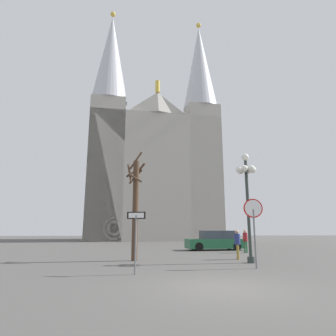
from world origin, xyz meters
name	(u,v)px	position (x,y,z in m)	size (l,w,h in m)	color
ground_plane	(223,288)	(0.00, 0.00, 0.00)	(120.00, 120.00, 0.00)	#514F4C
cathedral	(153,161)	(-2.00, 34.41, 11.81)	(20.23, 14.06, 35.26)	#ADA89E
stop_sign	(254,218)	(2.42, 3.93, 2.12)	(0.84, 0.12, 2.98)	slate
one_way_arrow_sign	(136,233)	(-2.68, 2.57, 1.52)	(0.72, 0.21, 2.32)	slate
street_lamp	(247,185)	(2.88, 5.96, 3.89)	(1.08, 0.99, 5.61)	#2D3833
bare_tree	(135,204)	(-3.01, 7.25, 2.98)	(1.12, 1.14, 6.07)	#473323
parked_car_near_green	(215,241)	(2.95, 14.57, 0.70)	(4.69, 2.34, 1.51)	#1E5B38
pedestrian_walking	(245,239)	(4.54, 11.89, 0.96)	(0.32, 0.32, 1.59)	#33663F
pedestrian_standing	(237,242)	(2.71, 7.61, 0.96)	(0.32, 0.32, 1.60)	olive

